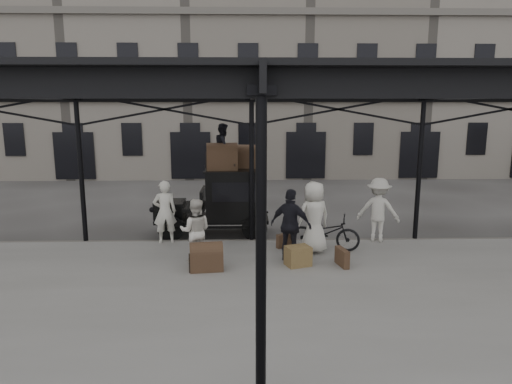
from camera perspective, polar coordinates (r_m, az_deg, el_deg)
ground at (r=12.08m, az=-0.38°, el=-9.40°), size 120.00×120.00×0.00m
platform at (r=10.19m, az=-0.17°, el=-12.90°), size 28.00×8.00×0.15m
canopy at (r=9.61m, az=-0.23°, el=13.34°), size 22.50×9.00×4.74m
building_frontage at (r=29.46m, az=-1.06°, el=16.37°), size 64.00×8.00×14.00m
taxi at (r=14.74m, az=-3.84°, el=-0.82°), size 3.65×1.55×2.18m
porter_left at (r=13.69m, az=-11.33°, el=-2.44°), size 0.77×0.60×1.86m
porter_midleft at (r=11.88m, az=-7.58°, el=-4.84°), size 0.82×0.64×1.68m
porter_centre at (r=12.61m, az=7.24°, el=-3.16°), size 1.15×0.97×1.99m
porter_official at (r=11.92m, az=4.38°, el=-4.15°), size 1.20×0.92×1.90m
porter_right at (r=14.05m, az=15.05°, el=-2.16°), size 1.40×1.10×1.91m
bicycle at (r=12.99m, az=8.61°, el=-5.00°), size 2.04×1.11×1.02m
porter_roof at (r=14.39m, az=-4.06°, el=5.72°), size 0.63×0.76×1.43m
steamer_trunk_roof_near at (r=14.28m, az=-4.27°, el=4.20°), size 1.00×0.66×0.70m
steamer_trunk_roof_far at (r=14.72m, az=-1.26°, el=4.26°), size 0.90×0.62×0.62m
steamer_trunk_platform at (r=11.46m, az=-6.22°, el=-8.24°), size 0.86×0.59×0.59m
wicker_hamper at (r=11.75m, az=5.27°, el=-7.97°), size 0.72×0.63×0.50m
suitcase_upright at (r=11.88m, az=10.71°, el=-8.02°), size 0.28×0.62×0.45m
suitcase_flat at (r=13.20m, az=3.80°, el=-6.04°), size 0.60×0.42×0.40m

